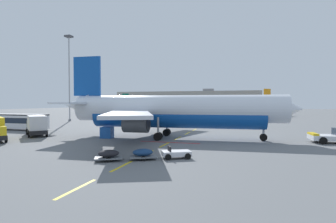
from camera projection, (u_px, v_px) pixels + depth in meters
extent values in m
plane|color=slate|center=(323.00, 133.00, 46.49)|extent=(400.00, 400.00, 0.00)
cube|color=yellow|center=(77.00, 189.00, 16.33)|extent=(0.24, 4.00, 0.01)
cube|color=yellow|center=(122.00, 166.00, 22.18)|extent=(0.24, 4.00, 0.01)
cube|color=yellow|center=(147.00, 154.00, 27.50)|extent=(0.24, 4.00, 0.01)
cube|color=yellow|center=(164.00, 145.00, 33.37)|extent=(0.24, 4.00, 0.01)
cube|color=yellow|center=(178.00, 138.00, 39.65)|extent=(0.24, 4.00, 0.01)
cube|color=yellow|center=(188.00, 133.00, 45.98)|extent=(0.24, 4.00, 0.01)
cube|color=yellow|center=(195.00, 130.00, 51.93)|extent=(0.24, 4.00, 0.01)
cube|color=yellow|center=(200.00, 127.00, 57.60)|extent=(0.24, 4.00, 0.01)
cube|color=yellow|center=(205.00, 125.00, 64.32)|extent=(0.24, 4.00, 0.01)
cube|color=yellow|center=(209.00, 123.00, 70.14)|extent=(0.24, 4.00, 0.01)
cube|color=yellow|center=(212.00, 121.00, 76.77)|extent=(0.24, 4.00, 0.01)
cube|color=yellow|center=(214.00, 120.00, 82.06)|extent=(0.24, 4.00, 0.01)
cube|color=yellow|center=(217.00, 119.00, 87.45)|extent=(0.24, 4.00, 0.01)
cube|color=yellow|center=(219.00, 118.00, 93.80)|extent=(0.24, 4.00, 0.01)
cube|color=yellow|center=(221.00, 117.00, 99.86)|extent=(0.24, 4.00, 0.01)
cube|color=#B21414|center=(169.00, 142.00, 35.43)|extent=(8.00, 0.40, 0.01)
cylinder|color=silver|center=(176.00, 108.00, 39.28)|extent=(30.28, 5.62, 3.80)
cylinder|color=#0F479E|center=(176.00, 116.00, 39.31)|extent=(24.67, 4.98, 3.50)
cone|color=silver|center=(289.00, 109.00, 35.92)|extent=(3.72, 3.93, 3.72)
cone|color=silver|center=(77.00, 105.00, 42.77)|extent=(4.39, 3.48, 3.23)
cube|color=#192333|center=(281.00, 104.00, 36.13)|extent=(1.77, 2.94, 0.60)
cube|color=#0F479E|center=(87.00, 76.00, 42.24)|extent=(4.41, 0.63, 6.00)
cube|color=silver|center=(93.00, 103.00, 45.65)|extent=(3.58, 6.58, 0.24)
cube|color=silver|center=(72.00, 103.00, 39.41)|extent=(3.58, 6.58, 0.24)
cube|color=#B7BCC6|center=(164.00, 110.00, 48.46)|extent=(9.25, 17.66, 0.36)
cube|color=#B7BCC6|center=(129.00, 114.00, 31.90)|extent=(11.01, 17.53, 0.36)
cylinder|color=#4C4F54|center=(158.00, 119.00, 45.62)|extent=(3.32, 2.29, 2.10)
cylinder|color=black|center=(168.00, 119.00, 45.26)|extent=(0.23, 1.79, 1.79)
cylinder|color=#4C4F54|center=(136.00, 124.00, 34.90)|extent=(3.32, 2.29, 2.10)
cylinder|color=black|center=(148.00, 125.00, 34.54)|extent=(0.23, 1.79, 1.79)
cylinder|color=gray|center=(264.00, 127.00, 36.70)|extent=(0.28, 0.28, 2.67)
cylinder|color=black|center=(263.00, 137.00, 36.74)|extent=(1.01, 0.34, 0.99)
cylinder|color=gray|center=(167.00, 124.00, 42.33)|extent=(0.28, 0.28, 2.61)
cylinder|color=black|center=(167.00, 132.00, 42.72)|extent=(1.12, 0.42, 1.10)
cylinder|color=black|center=(166.00, 133.00, 42.03)|extent=(1.12, 0.42, 1.10)
cylinder|color=gray|center=(158.00, 127.00, 37.27)|extent=(0.28, 0.28, 2.61)
cylinder|color=black|center=(159.00, 136.00, 37.65)|extent=(1.12, 0.42, 1.10)
cylinder|color=black|center=(157.00, 137.00, 36.97)|extent=(1.12, 0.42, 1.10)
cube|color=silver|center=(336.00, 138.00, 34.80)|extent=(6.24, 3.37, 0.60)
cube|color=yellow|center=(313.00, 134.00, 35.28)|extent=(0.94, 2.58, 0.24)
cylinder|color=black|center=(323.00, 141.00, 33.79)|extent=(0.93, 0.49, 0.90)
cylinder|color=black|center=(315.00, 138.00, 36.54)|extent=(0.93, 0.49, 0.90)
cylinder|color=white|center=(246.00, 106.00, 110.71)|extent=(21.24, 22.24, 3.45)
cylinder|color=orange|center=(246.00, 108.00, 110.74)|extent=(17.55, 18.35, 3.17)
cone|color=white|center=(220.00, 106.00, 103.82)|extent=(4.64, 4.63, 3.38)
cone|color=white|center=(270.00, 105.00, 117.91)|extent=(4.75, 4.78, 2.93)
cube|color=#192333|center=(222.00, 104.00, 104.28)|extent=(2.88, 2.83, 0.54)
cube|color=orange|center=(267.00, 95.00, 116.98)|extent=(2.98, 3.13, 5.44)
cube|color=white|center=(274.00, 104.00, 114.92)|extent=(6.22, 6.10, 0.22)
cube|color=white|center=(263.00, 104.00, 119.92)|extent=(6.22, 6.10, 0.22)
cube|color=#B7BCC6|center=(267.00, 107.00, 105.89)|extent=(10.97, 15.70, 0.33)
cube|color=#B7BCC6|center=(238.00, 107.00, 119.20)|extent=(15.86, 10.25, 0.33)
cylinder|color=#4C4F54|center=(262.00, 110.00, 108.35)|extent=(3.38, 3.42, 1.91)
cylinder|color=black|center=(259.00, 110.00, 107.62)|extent=(1.25, 1.19, 1.62)
cylinder|color=#4C4F54|center=(243.00, 110.00, 116.96)|extent=(3.38, 3.42, 1.91)
cylinder|color=black|center=(241.00, 110.00, 116.23)|extent=(1.25, 1.19, 1.62)
cylinder|color=gray|center=(225.00, 112.00, 105.33)|extent=(0.25, 0.25, 2.42)
cylinder|color=black|center=(225.00, 115.00, 105.37)|extent=(0.80, 0.83, 0.90)
cylinder|color=gray|center=(253.00, 111.00, 109.66)|extent=(0.25, 0.25, 2.37)
cylinder|color=black|center=(254.00, 114.00, 109.43)|extent=(0.92, 0.94, 1.00)
cylinder|color=black|center=(253.00, 114.00, 109.97)|extent=(0.92, 0.94, 1.00)
cylinder|color=gray|center=(244.00, 111.00, 113.73)|extent=(0.25, 0.25, 2.37)
cylinder|color=black|center=(245.00, 114.00, 113.50)|extent=(0.92, 0.94, 1.00)
cylinder|color=black|center=(244.00, 114.00, 114.04)|extent=(0.92, 0.94, 1.00)
cylinder|color=silver|center=(147.00, 107.00, 117.94)|extent=(23.01, 5.71, 2.88)
cylinder|color=#0F604C|center=(147.00, 109.00, 117.97)|extent=(18.77, 4.95, 2.65)
cone|color=silver|center=(171.00, 107.00, 113.39)|extent=(2.99, 3.13, 2.82)
cone|color=silver|center=(123.00, 106.00, 122.70)|extent=(3.47, 2.83, 2.45)
cube|color=#192333|center=(169.00, 106.00, 113.69)|extent=(1.47, 2.30, 0.46)
cube|color=#0F604C|center=(125.00, 99.00, 122.07)|extent=(3.35, 0.69, 4.55)
cube|color=silver|center=(127.00, 106.00, 124.60)|extent=(3.01, 5.12, 0.18)
cube|color=silver|center=(121.00, 106.00, 120.15)|extent=(3.01, 5.12, 0.18)
cube|color=#B7BCC6|center=(147.00, 108.00, 125.07)|extent=(9.01, 13.17, 0.27)
cube|color=#B7BCC6|center=(133.00, 108.00, 113.25)|extent=(6.27, 13.37, 0.27)
cylinder|color=#4C4F54|center=(145.00, 110.00, 123.06)|extent=(2.61, 1.88, 1.59)
cylinder|color=black|center=(147.00, 110.00, 122.58)|extent=(0.26, 1.35, 1.35)
cylinder|color=#4C4F54|center=(135.00, 111.00, 115.42)|extent=(2.61, 1.88, 1.59)
cylinder|color=black|center=(138.00, 111.00, 114.93)|extent=(0.26, 1.35, 1.35)
cylinder|color=gray|center=(166.00, 112.00, 114.40)|extent=(0.21, 0.21, 2.02)
cylinder|color=black|center=(166.00, 114.00, 114.43)|extent=(0.77, 0.30, 0.75)
cylinder|color=gray|center=(146.00, 111.00, 120.42)|extent=(0.21, 0.21, 1.98)
cylinder|color=black|center=(146.00, 113.00, 120.69)|extent=(0.86, 0.37, 0.83)
cylinder|color=black|center=(145.00, 113.00, 120.20)|extent=(0.86, 0.37, 0.83)
cylinder|color=gray|center=(141.00, 111.00, 116.80)|extent=(0.21, 0.21, 1.98)
cylinder|color=black|center=(142.00, 114.00, 117.08)|extent=(0.86, 0.37, 0.83)
cylinder|color=black|center=(141.00, 114.00, 116.59)|extent=(0.86, 0.37, 0.83)
cube|color=silver|center=(18.00, 121.00, 51.68)|extent=(12.01, 2.75, 2.70)
cube|color=#192333|center=(18.00, 120.00, 51.67)|extent=(11.05, 2.78, 1.00)
cube|color=black|center=(18.00, 115.00, 51.64)|extent=(12.03, 2.77, 0.20)
cylinder|color=black|center=(41.00, 127.00, 51.84)|extent=(1.00, 0.32, 1.00)
cylinder|color=black|center=(30.00, 128.00, 49.26)|extent=(1.00, 0.32, 1.00)
cylinder|color=black|center=(9.00, 126.00, 54.04)|extent=(1.00, 0.32, 1.00)
cube|color=black|center=(36.00, 131.00, 42.85)|extent=(6.75, 6.54, 0.60)
cube|color=#606638|center=(35.00, 124.00, 44.81)|extent=(3.31, 3.31, 1.10)
cube|color=#192333|center=(34.00, 123.00, 45.80)|extent=(1.36, 1.44, 0.64)
cube|color=silver|center=(37.00, 123.00, 41.96)|extent=(5.11, 5.01, 2.10)
cylinder|color=black|center=(27.00, 132.00, 44.17)|extent=(0.89, 0.86, 0.96)
cylinder|color=black|center=(43.00, 131.00, 45.39)|extent=(0.89, 0.86, 0.96)
cylinder|color=black|center=(29.00, 134.00, 40.32)|extent=(0.89, 0.86, 0.96)
cylinder|color=black|center=(47.00, 133.00, 41.53)|extent=(0.89, 0.86, 0.96)
cylinder|color=black|center=(6.00, 139.00, 35.30)|extent=(0.94, 0.79, 0.96)
cylinder|color=black|center=(2.00, 136.00, 38.86)|extent=(0.94, 0.79, 0.96)
cube|color=silver|center=(176.00, 153.00, 25.30)|extent=(2.95, 2.44, 0.44)
cube|color=black|center=(169.00, 149.00, 25.17)|extent=(0.62, 1.05, 0.56)
cylinder|color=black|center=(184.00, 154.00, 26.17)|extent=(0.58, 0.42, 0.56)
cylinder|color=black|center=(188.00, 156.00, 24.80)|extent=(0.58, 0.42, 0.56)
cylinder|color=black|center=(165.00, 154.00, 25.82)|extent=(0.58, 0.42, 0.56)
cylinder|color=black|center=(168.00, 157.00, 24.45)|extent=(0.58, 0.42, 0.56)
cube|color=slate|center=(143.00, 156.00, 24.72)|extent=(2.82, 2.44, 0.12)
ellipsoid|color=navy|center=(143.00, 152.00, 24.71)|extent=(2.17, 1.90, 0.64)
cylinder|color=black|center=(142.00, 156.00, 25.38)|extent=(0.46, 0.33, 0.44)
cylinder|color=black|center=(144.00, 159.00, 24.06)|extent=(0.46, 0.33, 0.44)
cube|color=slate|center=(109.00, 158.00, 24.15)|extent=(2.82, 2.44, 0.12)
ellipsoid|color=black|center=(109.00, 153.00, 24.13)|extent=(2.17, 1.90, 0.64)
cylinder|color=black|center=(109.00, 157.00, 24.81)|extent=(0.46, 0.33, 0.44)
cylinder|color=black|center=(109.00, 160.00, 23.49)|extent=(0.46, 0.33, 0.44)
cube|color=#194C9E|center=(107.00, 132.00, 39.90)|extent=(1.79, 1.75, 1.60)
cube|color=silver|center=(107.00, 132.00, 39.90)|extent=(1.61, 0.25, 1.36)
cylinder|color=slate|center=(70.00, 120.00, 76.62)|extent=(0.70, 0.70, 0.60)
cylinder|color=#9EA0A5|center=(69.00, 79.00, 76.26)|extent=(0.36, 0.36, 23.22)
cube|color=#3F3F44|center=(69.00, 36.00, 75.89)|extent=(1.80, 1.80, 0.50)
cube|color=#9E998E|center=(187.00, 102.00, 165.69)|extent=(84.66, 18.18, 11.77)
cube|color=#192333|center=(184.00, 100.00, 156.89)|extent=(77.89, 0.12, 4.24)
cube|color=gray|center=(208.00, 90.00, 161.90)|extent=(6.00, 5.00, 1.60)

